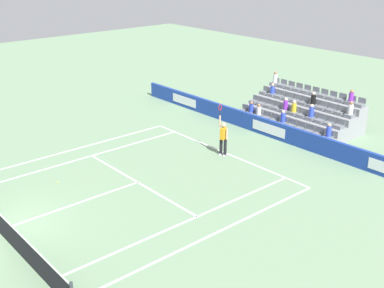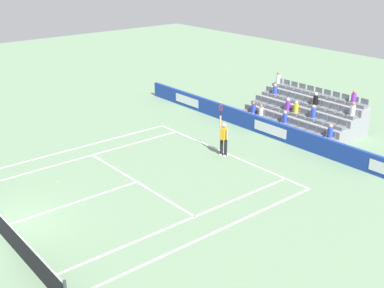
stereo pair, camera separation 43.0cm
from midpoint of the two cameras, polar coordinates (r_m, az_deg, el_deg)
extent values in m
cube|color=white|center=(25.85, 4.26, -0.98)|extent=(10.97, 0.10, 0.01)
cube|color=white|center=(22.70, -5.85, -4.37)|extent=(8.23, 0.10, 0.01)
cube|color=white|center=(21.30, -13.02, -6.68)|extent=(0.10, 6.40, 0.01)
cube|color=white|center=(25.75, -11.85, -1.50)|extent=(0.10, 11.89, 0.01)
cube|color=white|center=(19.53, -0.08, -8.82)|extent=(0.10, 11.89, 0.01)
cube|color=white|center=(26.89, -13.24, -0.61)|extent=(0.10, 11.89, 0.01)
cube|color=white|center=(18.65, 2.65, -10.45)|extent=(0.10, 11.89, 0.01)
cube|color=white|center=(25.79, 4.09, -1.03)|extent=(0.10, 0.20, 0.01)
cube|color=#193899|center=(28.14, 9.59, 1.73)|extent=(22.23, 0.20, 0.98)
cube|color=white|center=(28.06, 9.44, 1.69)|extent=(2.37, 0.01, 0.55)
cube|color=white|center=(33.10, -0.23, 5.06)|extent=(2.37, 0.01, 0.55)
cylinder|color=black|center=(25.26, 4.39, -0.45)|extent=(0.16, 0.16, 0.90)
cylinder|color=black|center=(25.37, 3.92, -0.33)|extent=(0.16, 0.16, 0.90)
cube|color=white|center=(25.42, 4.37, -1.30)|extent=(0.19, 0.28, 0.08)
cube|color=white|center=(25.52, 3.90, -1.19)|extent=(0.19, 0.28, 0.08)
cube|color=orange|center=(25.04, 4.20, 1.20)|extent=(0.32, 0.41, 0.60)
sphere|color=#D3A884|center=(24.89, 4.23, 2.20)|extent=(0.24, 0.24, 0.24)
cylinder|color=#D3A884|center=(24.94, 3.80, 2.61)|extent=(0.09, 0.09, 0.62)
cylinder|color=#D3A884|center=(24.90, 4.59, 1.12)|extent=(0.09, 0.09, 0.56)
cylinder|color=black|center=(24.80, 3.82, 3.60)|extent=(0.04, 0.04, 0.28)
torus|color=red|center=(24.71, 3.84, 4.21)|extent=(0.12, 0.31, 0.31)
sphere|color=#D1E533|center=(24.63, 3.85, 4.84)|extent=(0.07, 0.07, 0.07)
cube|color=gray|center=(29.02, 10.95, 1.67)|extent=(6.82, 0.95, 0.42)
cube|color=slate|center=(27.20, 15.99, 0.54)|extent=(0.48, 0.44, 0.20)
cube|color=slate|center=(27.27, 16.28, 1.13)|extent=(0.48, 0.04, 0.30)
cube|color=slate|center=(27.52, 14.94, 0.90)|extent=(0.48, 0.44, 0.20)
cube|color=slate|center=(27.59, 15.24, 1.48)|extent=(0.48, 0.04, 0.30)
cube|color=slate|center=(27.86, 13.92, 1.25)|extent=(0.48, 0.44, 0.20)
cube|color=slate|center=(27.93, 14.21, 1.82)|extent=(0.48, 0.04, 0.30)
cube|color=slate|center=(28.20, 12.92, 1.59)|extent=(0.48, 0.44, 0.20)
cube|color=slate|center=(28.27, 13.21, 2.15)|extent=(0.48, 0.04, 0.30)
cube|color=slate|center=(28.55, 11.95, 1.92)|extent=(0.48, 0.44, 0.20)
cube|color=slate|center=(28.62, 12.24, 2.48)|extent=(0.48, 0.04, 0.30)
cube|color=slate|center=(28.92, 11.00, 2.24)|extent=(0.48, 0.44, 0.20)
cube|color=slate|center=(28.98, 11.28, 2.79)|extent=(0.48, 0.04, 0.30)
cube|color=slate|center=(29.29, 10.07, 2.56)|extent=(0.48, 0.44, 0.20)
cube|color=slate|center=(29.35, 10.36, 3.10)|extent=(0.48, 0.04, 0.30)
cube|color=slate|center=(29.67, 9.17, 2.86)|extent=(0.48, 0.44, 0.20)
cube|color=slate|center=(29.73, 9.45, 3.40)|extent=(0.48, 0.04, 0.30)
cube|color=slate|center=(30.05, 8.28, 3.16)|extent=(0.48, 0.44, 0.20)
cube|color=slate|center=(30.12, 8.57, 3.69)|extent=(0.48, 0.04, 0.30)
cube|color=slate|center=(30.45, 7.42, 3.45)|extent=(0.48, 0.44, 0.20)
cube|color=slate|center=(30.51, 7.71, 3.97)|extent=(0.48, 0.04, 0.30)
cube|color=slate|center=(30.85, 6.59, 3.73)|extent=(0.48, 0.44, 0.20)
cube|color=slate|center=(30.92, 6.87, 4.24)|extent=(0.48, 0.04, 0.30)
cube|color=gray|center=(29.66, 12.16, 2.44)|extent=(6.82, 0.95, 0.84)
cube|color=slate|center=(27.81, 17.20, 1.79)|extent=(0.48, 0.44, 0.20)
cube|color=slate|center=(27.89, 17.49, 2.36)|extent=(0.48, 0.04, 0.30)
cube|color=slate|center=(28.13, 16.17, 2.13)|extent=(0.48, 0.44, 0.20)
cube|color=slate|center=(28.21, 16.45, 2.69)|extent=(0.48, 0.04, 0.30)
cube|color=slate|center=(28.46, 15.15, 2.46)|extent=(0.48, 0.44, 0.20)
cube|color=slate|center=(28.54, 15.43, 3.01)|extent=(0.48, 0.04, 0.30)
cube|color=slate|center=(28.79, 14.16, 2.78)|extent=(0.48, 0.44, 0.20)
cube|color=slate|center=(28.87, 14.44, 3.33)|extent=(0.48, 0.04, 0.30)
cube|color=slate|center=(29.14, 13.19, 3.09)|extent=(0.48, 0.44, 0.20)
cube|color=slate|center=(29.22, 13.47, 3.63)|extent=(0.48, 0.04, 0.30)
cube|color=slate|center=(29.49, 12.24, 3.39)|extent=(0.48, 0.44, 0.20)
cube|color=slate|center=(29.57, 12.52, 3.93)|extent=(0.48, 0.04, 0.30)
cube|color=slate|center=(29.86, 11.32, 3.69)|extent=(0.48, 0.44, 0.20)
cube|color=slate|center=(29.93, 11.59, 4.22)|extent=(0.48, 0.04, 0.30)
cube|color=slate|center=(30.23, 10.41, 3.98)|extent=(0.48, 0.44, 0.20)
cube|color=slate|center=(30.31, 10.69, 4.50)|extent=(0.48, 0.04, 0.30)
cube|color=slate|center=(30.61, 9.53, 4.25)|extent=(0.48, 0.44, 0.20)
cube|color=slate|center=(30.69, 9.81, 4.77)|extent=(0.48, 0.04, 0.30)
cube|color=slate|center=(31.00, 8.67, 4.53)|extent=(0.48, 0.44, 0.20)
cube|color=slate|center=(31.07, 8.94, 5.03)|extent=(0.48, 0.04, 0.30)
cube|color=slate|center=(31.39, 7.83, 4.79)|extent=(0.48, 0.44, 0.20)
cube|color=slate|center=(31.47, 8.10, 5.29)|extent=(0.48, 0.04, 0.30)
cube|color=gray|center=(30.31, 13.32, 3.18)|extent=(6.82, 0.95, 1.26)
cube|color=slate|center=(28.45, 18.37, 2.99)|extent=(0.48, 0.44, 0.20)
cube|color=slate|center=(28.54, 18.64, 3.54)|extent=(0.48, 0.04, 0.30)
cube|color=slate|center=(28.76, 17.34, 3.31)|extent=(0.48, 0.44, 0.20)
cube|color=slate|center=(28.85, 17.62, 3.85)|extent=(0.48, 0.04, 0.30)
cube|color=slate|center=(29.08, 16.33, 3.62)|extent=(0.48, 0.44, 0.20)
cube|color=slate|center=(29.17, 16.61, 4.15)|extent=(0.48, 0.04, 0.30)
cube|color=slate|center=(29.41, 15.35, 3.92)|extent=(0.48, 0.44, 0.20)
cube|color=slate|center=(29.50, 15.62, 4.45)|extent=(0.48, 0.04, 0.30)
cube|color=slate|center=(29.75, 14.38, 4.21)|extent=(0.48, 0.44, 0.20)
cube|color=slate|center=(29.84, 14.66, 4.74)|extent=(0.48, 0.04, 0.30)
cube|color=slate|center=(30.10, 13.44, 4.50)|extent=(0.48, 0.44, 0.20)
cube|color=slate|center=(30.18, 13.71, 5.01)|extent=(0.48, 0.04, 0.30)
cube|color=slate|center=(30.45, 12.52, 4.77)|extent=(0.48, 0.44, 0.20)
cube|color=slate|center=(30.54, 12.79, 5.29)|extent=(0.48, 0.04, 0.30)
cube|color=slate|center=(30.82, 11.62, 5.04)|extent=(0.48, 0.44, 0.20)
cube|color=slate|center=(30.90, 11.89, 5.55)|extent=(0.48, 0.04, 0.30)
cube|color=slate|center=(31.19, 10.74, 5.31)|extent=(0.48, 0.44, 0.20)
cube|color=slate|center=(31.27, 11.00, 5.81)|extent=(0.48, 0.04, 0.30)
cube|color=slate|center=(31.57, 9.88, 5.56)|extent=(0.48, 0.44, 0.20)
cube|color=slate|center=(31.65, 10.14, 6.05)|extent=(0.48, 0.04, 0.30)
cube|color=slate|center=(31.96, 9.04, 5.81)|extent=(0.48, 0.44, 0.20)
cube|color=slate|center=(32.04, 9.30, 6.30)|extent=(0.48, 0.04, 0.30)
cube|color=gray|center=(30.99, 14.43, 3.88)|extent=(6.82, 0.95, 1.68)
cube|color=slate|center=(29.11, 19.48, 4.13)|extent=(0.48, 0.44, 0.20)
cube|color=slate|center=(29.21, 19.75, 4.67)|extent=(0.48, 0.04, 0.30)
cube|color=slate|center=(29.42, 18.46, 4.43)|extent=(0.48, 0.44, 0.20)
cube|color=slate|center=(29.51, 18.73, 4.96)|extent=(0.48, 0.04, 0.30)
cube|color=slate|center=(29.73, 17.47, 4.72)|extent=(0.48, 0.44, 0.20)
cube|color=slate|center=(29.83, 17.73, 5.25)|extent=(0.48, 0.04, 0.30)
cube|color=slate|center=(30.05, 16.49, 5.01)|extent=(0.48, 0.44, 0.20)
cube|color=slate|center=(30.15, 16.75, 5.52)|extent=(0.48, 0.04, 0.30)
cube|color=slate|center=(30.38, 15.53, 5.28)|extent=(0.48, 0.44, 0.20)
cube|color=slate|center=(30.48, 15.80, 5.79)|extent=(0.48, 0.04, 0.30)
cube|color=slate|center=(30.72, 14.59, 5.55)|extent=(0.48, 0.44, 0.20)
cube|color=slate|center=(30.82, 14.86, 6.06)|extent=(0.48, 0.04, 0.30)
cube|color=slate|center=(31.07, 13.67, 5.81)|extent=(0.48, 0.44, 0.20)
cube|color=slate|center=(31.17, 13.94, 6.31)|extent=(0.48, 0.04, 0.30)
cube|color=slate|center=(31.43, 12.78, 6.07)|extent=(0.48, 0.44, 0.20)
cube|color=slate|center=(31.52, 13.04, 6.56)|extent=(0.48, 0.04, 0.30)
cube|color=slate|center=(31.80, 11.90, 6.31)|extent=(0.48, 0.44, 0.20)
cube|color=slate|center=(31.89, 12.16, 6.80)|extent=(0.48, 0.04, 0.30)
cube|color=slate|center=(32.17, 11.04, 6.55)|extent=(0.48, 0.44, 0.20)
cube|color=slate|center=(32.26, 11.30, 7.04)|extent=(0.48, 0.04, 0.30)
cube|color=slate|center=(32.55, 10.20, 6.79)|extent=(0.48, 0.44, 0.20)
cube|color=slate|center=(32.64, 10.46, 7.26)|extent=(0.48, 0.04, 0.30)
cylinder|color=white|center=(32.50, 10.30, 7.43)|extent=(0.28, 0.28, 0.54)
sphere|color=#9E7251|center=(32.41, 10.34, 8.06)|extent=(0.20, 0.20, 0.20)
cylinder|color=blue|center=(27.11, 16.13, 1.29)|extent=(0.28, 0.28, 0.53)
sphere|color=#D3A884|center=(26.99, 16.21, 2.01)|extent=(0.20, 0.20, 0.20)
cylinder|color=white|center=(28.38, 18.51, 3.71)|extent=(0.28, 0.28, 0.54)
sphere|color=#9E7251|center=(28.28, 18.60, 4.42)|extent=(0.20, 0.20, 0.20)
cylinder|color=blue|center=(28.72, 14.28, 3.51)|extent=(0.28, 0.28, 0.55)
sphere|color=beige|center=(28.61, 14.35, 4.22)|extent=(0.20, 0.20, 0.20)
cylinder|color=blue|center=(30.38, 7.52, 4.07)|extent=(0.28, 0.28, 0.47)
sphere|color=#9E7251|center=(30.28, 7.55, 4.68)|extent=(0.20, 0.20, 0.20)
cylinder|color=blue|center=(31.53, 9.97, 6.13)|extent=(0.28, 0.28, 0.44)
sphere|color=#D3A884|center=(31.44, 10.01, 6.69)|extent=(0.20, 0.20, 0.20)
cylinder|color=black|center=(29.68, 14.51, 4.92)|extent=(0.28, 0.28, 0.55)
sphere|color=beige|center=(29.58, 14.57, 5.61)|extent=(0.20, 0.20, 0.20)
cylinder|color=yellow|center=(29.43, 12.35, 4.05)|extent=(0.28, 0.28, 0.49)
sphere|color=beige|center=(29.33, 12.41, 4.70)|extent=(0.20, 0.20, 0.20)
cylinder|color=purple|center=(29.79, 11.43, 4.36)|extent=(0.28, 0.28, 0.52)
sphere|color=beige|center=(29.69, 11.48, 5.03)|extent=(0.20, 0.20, 0.20)
cylinder|color=white|center=(29.99, 8.38, 3.78)|extent=(0.28, 0.28, 0.47)
sphere|color=#9E7251|center=(29.89, 8.42, 4.39)|extent=(0.20, 0.20, 0.20)
cylinder|color=purple|center=(29.37, 18.59, 5.08)|extent=(0.28, 0.28, 0.48)
sphere|color=#9E7251|center=(29.28, 18.67, 5.71)|extent=(0.20, 0.20, 0.20)
cylinder|color=blue|center=(28.84, 11.11, 2.94)|extent=(0.28, 0.28, 0.52)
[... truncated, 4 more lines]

